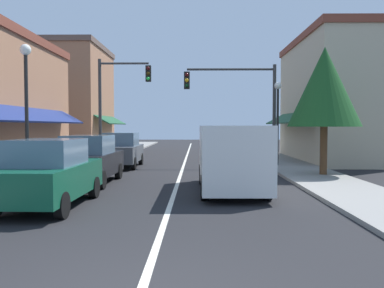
% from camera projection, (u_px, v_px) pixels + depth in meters
% --- Properties ---
extents(ground_plane, '(80.00, 80.00, 0.00)m').
position_uv_depth(ground_plane, '(184.00, 164.00, 22.66)').
color(ground_plane, black).
extents(sidewalk_left, '(2.60, 56.00, 0.12)m').
position_uv_depth(sidewalk_left, '(87.00, 162.00, 22.72)').
color(sidewalk_left, gray).
rests_on(sidewalk_left, ground).
extents(sidewalk_right, '(2.60, 56.00, 0.12)m').
position_uv_depth(sidewalk_right, '(282.00, 163.00, 22.59)').
color(sidewalk_right, gray).
rests_on(sidewalk_right, ground).
extents(lane_center_stripe, '(0.14, 52.00, 0.01)m').
position_uv_depth(lane_center_stripe, '(184.00, 164.00, 22.66)').
color(lane_center_stripe, silver).
rests_on(lane_center_stripe, ground).
extents(storefront_right_block, '(5.41, 10.20, 7.44)m').
position_uv_depth(storefront_right_block, '(332.00, 99.00, 24.38)').
color(storefront_right_block, '#BCAD8E').
rests_on(storefront_right_block, ground).
extents(storefront_far_left, '(5.66, 8.20, 8.51)m').
position_uv_depth(storefront_far_left, '(77.00, 99.00, 32.57)').
color(storefront_far_left, '#9E6B4C').
rests_on(storefront_far_left, ground).
extents(parked_car_nearest_left, '(1.83, 4.13, 1.77)m').
position_uv_depth(parked_car_nearest_left, '(49.00, 173.00, 10.46)').
color(parked_car_nearest_left, '#0F4C33').
rests_on(parked_car_nearest_left, ground).
extents(parked_car_second_left, '(1.83, 4.12, 1.77)m').
position_uv_depth(parked_car_second_left, '(89.00, 160.00, 14.76)').
color(parked_car_second_left, black).
rests_on(parked_car_second_left, ground).
extents(parked_car_third_left, '(1.81, 4.12, 1.77)m').
position_uv_depth(parked_car_third_left, '(122.00, 150.00, 20.61)').
color(parked_car_third_left, '#4C5156').
rests_on(parked_car_third_left, ground).
extents(van_in_lane, '(2.03, 5.19, 2.12)m').
position_uv_depth(van_in_lane, '(231.00, 156.00, 13.02)').
color(van_in_lane, silver).
rests_on(van_in_lane, ground).
extents(traffic_signal_mast_arm, '(4.86, 0.50, 5.34)m').
position_uv_depth(traffic_signal_mast_arm, '(242.00, 97.00, 21.27)').
color(traffic_signal_mast_arm, '#333333').
rests_on(traffic_signal_mast_arm, ground).
extents(traffic_signal_left_corner, '(3.02, 0.50, 5.89)m').
position_uv_depth(traffic_signal_left_corner, '(116.00, 95.00, 22.83)').
color(traffic_signal_left_corner, '#333333').
rests_on(traffic_signal_left_corner, ground).
extents(street_lamp_left_near, '(0.36, 0.36, 4.78)m').
position_uv_depth(street_lamp_left_near, '(26.00, 92.00, 13.26)').
color(street_lamp_left_near, black).
rests_on(street_lamp_left_near, ground).
extents(street_lamp_right_mid, '(0.36, 0.36, 4.33)m').
position_uv_depth(street_lamp_right_mid, '(278.00, 109.00, 20.49)').
color(street_lamp_right_mid, black).
rests_on(street_lamp_right_mid, ground).
extents(tree_right_near, '(2.96, 2.96, 5.34)m').
position_uv_depth(tree_right_near, '(324.00, 87.00, 16.50)').
color(tree_right_near, '#4C331E').
rests_on(tree_right_near, ground).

